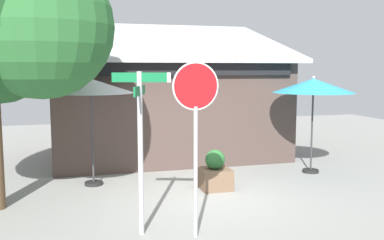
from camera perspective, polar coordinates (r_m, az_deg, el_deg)
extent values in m
cube|color=gray|center=(9.60, 1.57, -10.69)|extent=(28.00, 28.00, 0.10)
cube|color=#473833|center=(14.09, -3.53, 1.88)|extent=(7.04, 4.67, 3.23)
cube|color=silver|center=(13.92, -3.47, 10.64)|extent=(7.54, 5.22, 1.50)
cube|color=black|center=(11.71, -1.15, 7.06)|extent=(6.44, 0.16, 0.44)
cylinder|color=#A8AAB2|center=(7.28, -6.93, -4.62)|extent=(0.09, 0.09, 2.81)
cube|color=#116B38|center=(7.13, -7.08, 5.70)|extent=(0.89, 0.33, 0.16)
cube|color=#116B38|center=(7.14, -7.05, 3.93)|extent=(0.33, 0.89, 0.16)
cube|color=white|center=(7.06, -3.11, 5.73)|extent=(0.07, 0.05, 0.16)
cylinder|color=#A8AAB2|center=(7.16, 0.49, -7.11)|extent=(0.07, 0.07, 2.23)
cylinder|color=white|center=(6.95, 0.50, 4.57)|extent=(0.79, 0.05, 0.79)
cylinder|color=red|center=(6.95, 0.50, 4.57)|extent=(0.74, 0.06, 0.74)
cylinder|color=black|center=(10.86, -13.05, -8.27)|extent=(0.44, 0.44, 0.08)
cylinder|color=#333335|center=(10.62, -13.22, -2.44)|extent=(0.05, 0.05, 2.32)
cone|color=white|center=(10.49, -13.41, 4.48)|extent=(2.07, 2.07, 0.34)
sphere|color=silver|center=(10.49, -13.44, 5.58)|extent=(0.08, 0.08, 0.08)
cylinder|color=black|center=(12.26, 15.62, -6.60)|extent=(0.44, 0.44, 0.08)
cylinder|color=#333335|center=(12.06, 15.79, -1.57)|extent=(0.05, 0.05, 2.25)
cone|color=#2D99BC|center=(11.94, 15.99, 4.46)|extent=(2.19, 2.19, 0.38)
sphere|color=silver|center=(11.94, 16.03, 5.52)|extent=(0.08, 0.08, 0.08)
sphere|color=#28602D|center=(8.77, -19.69, 11.82)|extent=(2.81, 2.81, 2.81)
cube|color=brown|center=(10.22, 3.10, -7.87)|extent=(0.71, 0.71, 0.49)
sphere|color=#28602D|center=(10.12, 3.12, -5.33)|extent=(0.47, 0.47, 0.47)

